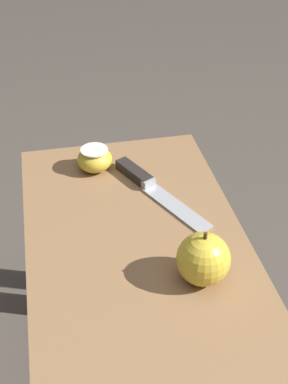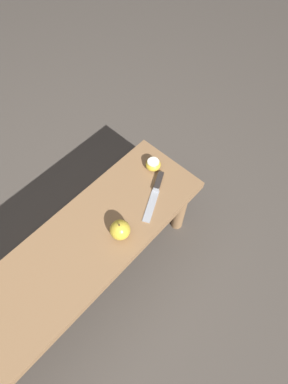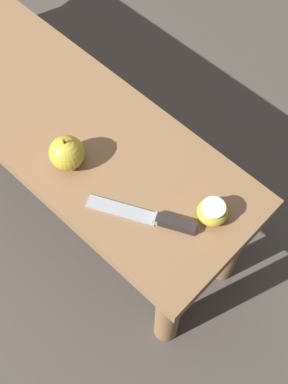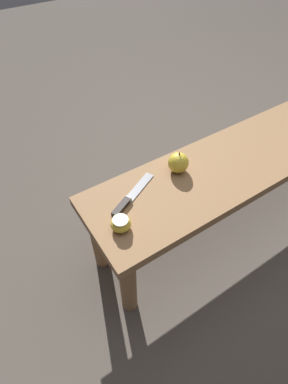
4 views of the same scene
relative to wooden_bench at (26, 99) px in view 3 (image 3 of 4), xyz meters
The scene contains 5 objects.
ground_plane 0.36m from the wooden_bench, ahead, with size 8.00×8.00×0.00m, color #4C443D.
wooden_bench is the anchor object (origin of this frame).
knife 0.53m from the wooden_bench, behind, with size 0.23×0.13×0.02m.
apple_whole 0.30m from the wooden_bench, 163.43° to the left, with size 0.08×0.08×0.09m.
apple_cut 0.60m from the wooden_bench, behind, with size 0.07×0.07×0.05m.
Camera 3 is at (-0.84, 0.43, 1.47)m, focal length 50.00 mm.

